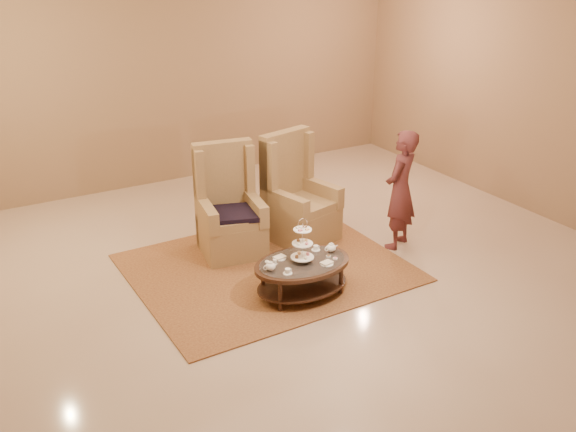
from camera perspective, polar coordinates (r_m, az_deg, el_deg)
ground at (r=7.53m, az=1.07°, el=-5.76°), size 8.00×8.00×0.00m
ceiling at (r=7.53m, az=1.07°, el=-5.76°), size 8.00×8.00×0.02m
wall_back at (r=10.39m, az=-10.51°, el=12.40°), size 8.00×0.04×3.50m
wall_right at (r=9.49m, az=22.71°, el=9.96°), size 0.04×8.00×3.50m
rug at (r=7.80m, az=-1.89°, el=-4.59°), size 3.16×2.65×0.02m
tea_table at (r=7.09m, az=1.27°, el=-4.61°), size 1.13×0.79×0.93m
armchair_left at (r=8.08m, az=-5.25°, el=-0.04°), size 0.86×0.88×1.39m
armchair_right at (r=8.40m, az=0.75°, el=1.06°), size 0.93×0.95×1.42m
person at (r=8.18m, az=9.95°, el=2.30°), size 0.67×0.59×1.54m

